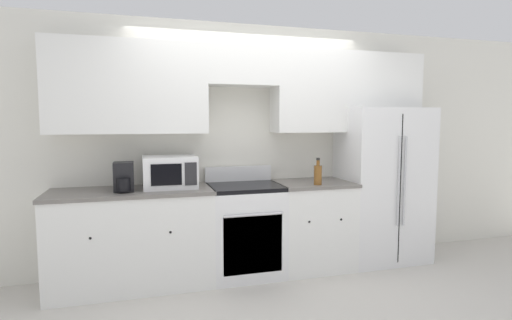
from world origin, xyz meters
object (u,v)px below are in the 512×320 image
at_px(oven_range, 245,229).
at_px(microwave, 170,172).
at_px(bottle, 318,174).
at_px(refrigerator, 381,184).

relative_size(oven_range, microwave, 2.15).
bearing_deg(bottle, refrigerator, 14.78).
relative_size(refrigerator, bottle, 6.28).
distance_m(oven_range, refrigerator, 1.65).
bearing_deg(bottle, microwave, 170.38).
height_order(oven_range, bottle, bottle).
xyz_separation_m(microwave, bottle, (1.45, -0.25, -0.04)).
distance_m(refrigerator, microwave, 2.36).
bearing_deg(oven_range, refrigerator, 1.29).
height_order(oven_range, refrigerator, refrigerator).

